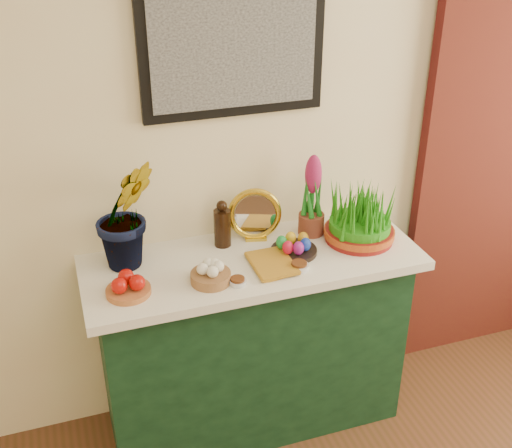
{
  "coord_description": "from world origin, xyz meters",
  "views": [
    {
      "loc": [
        -0.8,
        -0.15,
        2.27
      ],
      "look_at": [
        -0.09,
        1.95,
        1.07
      ],
      "focal_mm": 45.0,
      "sensor_mm": 36.0,
      "label": 1
    }
  ],
  "objects": [
    {
      "name": "garlic_basket",
      "position": [
        -0.3,
        1.88,
        0.93
      ],
      "size": [
        0.2,
        0.2,
        0.09
      ],
      "color": "#92603B",
      "rests_on": "tablecloth"
    },
    {
      "name": "egg_plate",
      "position": [
        0.09,
        1.98,
        0.92
      ],
      "size": [
        0.2,
        0.2,
        0.08
      ],
      "color": "black",
      "rests_on": "tablecloth"
    },
    {
      "name": "vinegar_cruet",
      "position": [
        -0.17,
        2.14,
        0.98
      ],
      "size": [
        0.07,
        0.07,
        0.21
      ],
      "color": "black",
      "rests_on": "tablecloth"
    },
    {
      "name": "tablecloth",
      "position": [
        -0.09,
        2.0,
        0.87
      ],
      "size": [
        1.4,
        0.55,
        0.04
      ],
      "primitive_type": "cube",
      "color": "silver",
      "rests_on": "sideboard"
    },
    {
      "name": "spice_dish_left",
      "position": [
        -0.2,
        1.83,
        0.9
      ],
      "size": [
        0.07,
        0.07,
        0.03
      ],
      "color": "silver",
      "rests_on": "tablecloth"
    },
    {
      "name": "spice_dish_right",
      "position": [
        0.06,
        1.86,
        0.9
      ],
      "size": [
        0.08,
        0.08,
        0.03
      ],
      "color": "silver",
      "rests_on": "tablecloth"
    },
    {
      "name": "apple_bowl",
      "position": [
        -0.61,
        1.9,
        0.93
      ],
      "size": [
        0.2,
        0.2,
        0.09
      ],
      "color": "#B06131",
      "rests_on": "tablecloth"
    },
    {
      "name": "book",
      "position": [
        -0.12,
        1.91,
        0.9
      ],
      "size": [
        0.15,
        0.22,
        0.03
      ],
      "primitive_type": "imported",
      "rotation": [
        0.0,
        0.0,
        0.01
      ],
      "color": "#B47D1E",
      "rests_on": "tablecloth"
    },
    {
      "name": "sideboard",
      "position": [
        -0.09,
        2.0,
        0.42
      ],
      "size": [
        1.3,
        0.45,
        0.85
      ],
      "primitive_type": "cube",
      "color": "#163E21",
      "rests_on": "ground"
    },
    {
      "name": "hyacinth_pink",
      "position": [
        0.22,
        2.12,
        1.06
      ],
      "size": [
        0.11,
        0.11,
        0.37
      ],
      "color": "brown",
      "rests_on": "tablecloth"
    },
    {
      "name": "wheatgrass_sabzeh",
      "position": [
        0.4,
        2.0,
        1.0
      ],
      "size": [
        0.3,
        0.3,
        0.25
      ],
      "color": "maroon",
      "rests_on": "tablecloth"
    },
    {
      "name": "hyacinth_green",
      "position": [
        -0.57,
        2.11,
        1.19
      ],
      "size": [
        0.34,
        0.3,
        0.6
      ],
      "primitive_type": "imported",
      "rotation": [
        0.0,
        0.0,
        0.16
      ],
      "color": "#1E7D21",
      "rests_on": "tablecloth"
    },
    {
      "name": "mirror",
      "position": [
        -0.02,
        2.15,
        1.0
      ],
      "size": [
        0.24,
        0.11,
        0.23
      ],
      "color": "gold",
      "rests_on": "tablecloth"
    }
  ]
}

